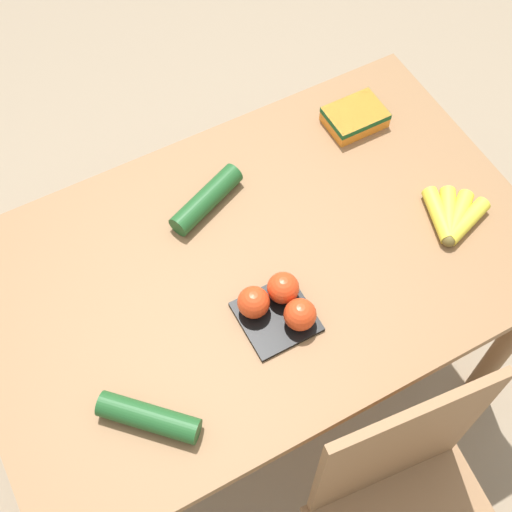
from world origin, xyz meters
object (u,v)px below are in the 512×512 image
Objects in this scene: carrot_bag at (355,116)px; cucumber_far at (149,417)px; tomato_pack at (278,304)px; cucumber_near at (206,199)px; banana_bunch at (453,218)px.

cucumber_far is at bearing 30.91° from carrot_bag.
tomato_pack is 0.34m from cucumber_near.
cucumber_near reaches higher than carrot_bag.
tomato_pack is 0.73× the size of cucumber_near.
tomato_pack is at bearing 40.83° from carrot_bag.
cucumber_near is at bearing 6.52° from carrot_bag.
carrot_bag is at bearing -139.17° from tomato_pack.
carrot_bag is (0.04, -0.38, 0.01)m from banana_bunch.
banana_bunch is 0.75× the size of cucumber_near.
tomato_pack is at bearing 91.78° from cucumber_near.
banana_bunch is 0.86× the size of cucumber_far.
cucumber_near and cucumber_far have the same top height.
cucumber_near reaches higher than banana_bunch.
banana_bunch is at bearing 95.61° from carrot_bag.
tomato_pack is at bearing 1.27° from banana_bunch.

